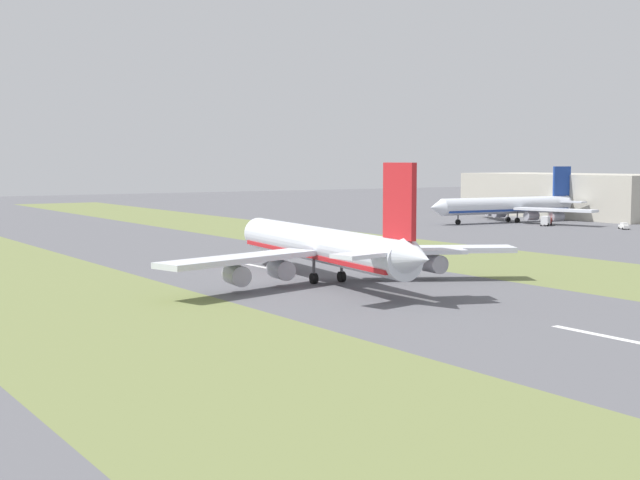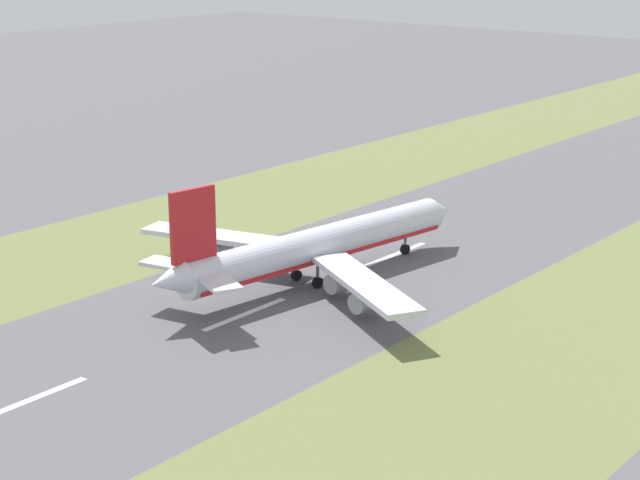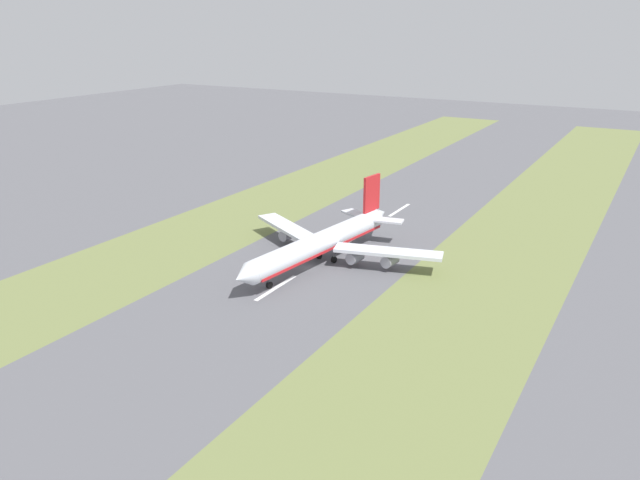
% 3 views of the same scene
% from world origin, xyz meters
% --- Properties ---
extents(ground_plane, '(800.00, 800.00, 0.00)m').
position_xyz_m(ground_plane, '(0.00, 0.00, 0.00)').
color(ground_plane, '#56565B').
extents(grass_median_west, '(40.00, 600.00, 0.01)m').
position_xyz_m(grass_median_west, '(-45.00, 0.00, 0.00)').
color(grass_median_west, olive).
rests_on(grass_median_west, ground).
extents(grass_median_east, '(40.00, 600.00, 0.01)m').
position_xyz_m(grass_median_east, '(45.00, 0.00, 0.00)').
color(grass_median_east, olive).
rests_on(grass_median_east, ground).
extents(centreline_dash_near, '(1.20, 18.00, 0.01)m').
position_xyz_m(centreline_dash_near, '(0.00, -64.79, 0.01)').
color(centreline_dash_near, silver).
rests_on(centreline_dash_near, ground).
extents(centreline_dash_mid, '(1.20, 18.00, 0.01)m').
position_xyz_m(centreline_dash_mid, '(0.00, -24.79, 0.01)').
color(centreline_dash_mid, silver).
rests_on(centreline_dash_mid, ground).
extents(centreline_dash_far, '(1.20, 18.00, 0.01)m').
position_xyz_m(centreline_dash_far, '(0.00, 15.21, 0.01)').
color(centreline_dash_far, silver).
rests_on(centreline_dash_far, ground).
extents(airplane_main_jet, '(63.62, 67.16, 20.20)m').
position_xyz_m(airplane_main_jet, '(-1.66, -6.68, 6.02)').
color(airplane_main_jet, silver).
rests_on(airplane_main_jet, ground).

